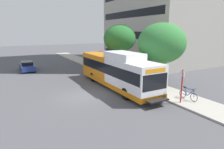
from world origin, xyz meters
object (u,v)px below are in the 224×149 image
at_px(street_tree_mid_block, 120,39).
at_px(bus_stop_sign_pole, 182,84).
at_px(transit_bus, 116,71).
at_px(street_tree_near_stop, 162,43).
at_px(parked_car_far_lane, 27,66).
at_px(bicycle_parked, 188,94).

bearing_deg(street_tree_mid_block, bus_stop_sign_pole, -98.05).
relative_size(transit_bus, street_tree_near_stop, 1.97).
relative_size(bus_stop_sign_pole, street_tree_mid_block, 0.42).
distance_m(street_tree_mid_block, parked_car_far_lane, 13.84).
bearing_deg(transit_bus, bus_stop_sign_pole, -72.56).
bearing_deg(street_tree_mid_block, bicycle_parked, -93.08).
relative_size(bicycle_parked, street_tree_mid_block, 0.28).
height_order(bus_stop_sign_pole, parked_car_far_lane, bus_stop_sign_pole).
relative_size(bus_stop_sign_pole, street_tree_near_stop, 0.42).
bearing_deg(street_tree_mid_block, street_tree_near_stop, -87.78).
bearing_deg(parked_car_far_lane, bus_stop_sign_pole, -65.64).
bearing_deg(bus_stop_sign_pole, transit_bus, 107.44).
bearing_deg(parked_car_far_lane, street_tree_mid_block, -36.47).
distance_m(street_tree_near_stop, street_tree_mid_block, 7.44).
height_order(bus_stop_sign_pole, bicycle_parked, bus_stop_sign_pole).
bearing_deg(transit_bus, bicycle_parked, -63.79).
xyz_separation_m(bicycle_parked, street_tree_mid_block, (0.63, 11.76, 4.03)).
xyz_separation_m(transit_bus, parked_car_far_lane, (-6.96, 13.39, -1.04)).
bearing_deg(parked_car_far_lane, transit_bus, -62.55).
relative_size(bicycle_parked, parked_car_far_lane, 0.39).
bearing_deg(transit_bus, street_tree_mid_block, 56.04).
relative_size(transit_bus, bus_stop_sign_pole, 4.71).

